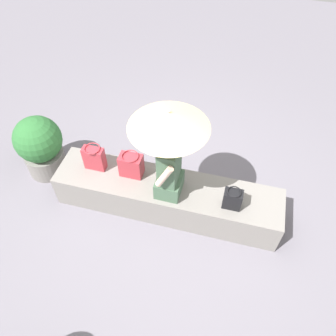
{
  "coord_description": "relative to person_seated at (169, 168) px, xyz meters",
  "views": [
    {
      "loc": [
        -0.63,
        2.32,
        3.53
      ],
      "look_at": [
        -0.02,
        0.03,
        0.8
      ],
      "focal_mm": 35.35,
      "sensor_mm": 36.0,
      "label": 1
    }
  ],
  "objects": [
    {
      "name": "ground_plane",
      "position": [
        0.05,
        -0.07,
        -0.84
      ],
      "size": [
        14.0,
        14.0,
        0.0
      ],
      "primitive_type": "plane",
      "color": "slate"
    },
    {
      "name": "person_seated",
      "position": [
        0.0,
        0.0,
        0.0
      ],
      "size": [
        0.28,
        0.47,
        0.9
      ],
      "color": "#47664C",
      "rests_on": "stone_bench"
    },
    {
      "name": "tote_bag_canvas",
      "position": [
        -0.73,
        0.03,
        -0.26
      ],
      "size": [
        0.2,
        0.15,
        0.26
      ],
      "color": "black",
      "rests_on": "stone_bench"
    },
    {
      "name": "handbag_black",
      "position": [
        0.5,
        -0.13,
        -0.24
      ],
      "size": [
        0.27,
        0.2,
        0.31
      ],
      "color": "#B2333D",
      "rests_on": "stone_bench"
    },
    {
      "name": "planter_far",
      "position": [
        1.81,
        -0.27,
        -0.38
      ],
      "size": [
        0.61,
        0.61,
        0.88
      ],
      "color": "gray",
      "rests_on": "ground"
    },
    {
      "name": "shoulder_bag_spare",
      "position": [
        0.96,
        -0.12,
        -0.22
      ],
      "size": [
        0.25,
        0.19,
        0.33
      ],
      "color": "#B2333D",
      "rests_on": "stone_bench"
    },
    {
      "name": "stone_bench",
      "position": [
        0.05,
        -0.07,
        -0.61
      ],
      "size": [
        2.74,
        0.59,
        0.45
      ],
      "primitive_type": "cube",
      "color": "gray",
      "rests_on": "ground"
    },
    {
      "name": "parasol",
      "position": [
        0.02,
        -0.03,
        0.66
      ],
      "size": [
        0.81,
        0.81,
        1.17
      ],
      "color": "#B7B7BC",
      "rests_on": "stone_bench"
    }
  ]
}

